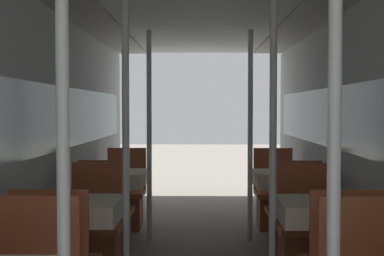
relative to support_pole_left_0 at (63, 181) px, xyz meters
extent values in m
cube|color=silver|center=(-0.74, 2.04, 0.00)|extent=(0.05, 8.35, 2.27)
cube|color=silver|center=(-0.73, 2.04, 0.21)|extent=(0.03, 7.69, 0.58)
cube|color=silver|center=(1.83, 2.04, 0.00)|extent=(0.05, 8.35, 2.27)
cube|color=silver|center=(1.82, 2.04, 0.21)|extent=(0.03, 7.69, 0.58)
cube|color=#B25633|center=(-0.35, 0.79, -0.44)|extent=(0.47, 0.04, 0.50)
cylinder|color=silver|center=(0.00, 0.00, 0.00)|extent=(0.05, 0.05, 2.27)
cylinder|color=#B7B7BC|center=(-0.35, 1.80, -0.77)|extent=(0.11, 0.11, 0.71)
cube|color=#93704C|center=(-0.35, 1.80, -0.40)|extent=(0.57, 0.57, 0.02)
cube|color=beige|center=(-0.35, 1.80, -0.47)|extent=(0.61, 0.61, 0.16)
cube|color=#B25633|center=(-0.35, 1.01, -0.44)|extent=(0.47, 0.04, 0.50)
cube|color=brown|center=(-0.35, 2.38, -0.94)|extent=(0.40, 0.40, 0.39)
cube|color=#B25633|center=(-0.35, 2.38, -0.72)|extent=(0.47, 0.47, 0.05)
cube|color=#B25633|center=(-0.35, 2.60, -0.44)|extent=(0.47, 0.04, 0.50)
cylinder|color=silver|center=(0.00, 1.80, 0.00)|extent=(0.05, 0.05, 2.27)
cylinder|color=#4C4C51|center=(-0.35, 3.61, -1.13)|extent=(0.28, 0.28, 0.01)
cylinder|color=#B7B7BC|center=(-0.35, 3.61, -0.77)|extent=(0.11, 0.11, 0.71)
cube|color=#93704C|center=(-0.35, 3.61, -0.40)|extent=(0.57, 0.57, 0.02)
cube|color=beige|center=(-0.35, 3.61, -0.47)|extent=(0.61, 0.61, 0.16)
cube|color=brown|center=(-0.35, 3.03, -0.94)|extent=(0.40, 0.40, 0.39)
cube|color=#B25633|center=(-0.35, 3.03, -0.72)|extent=(0.47, 0.47, 0.05)
cube|color=#B25633|center=(-0.35, 2.82, -0.44)|extent=(0.47, 0.04, 0.50)
cube|color=brown|center=(-0.35, 4.19, -0.94)|extent=(0.40, 0.40, 0.39)
cube|color=#B25633|center=(-0.35, 4.19, -0.72)|extent=(0.47, 0.47, 0.05)
cube|color=#B25633|center=(-0.35, 4.40, -0.44)|extent=(0.47, 0.04, 0.50)
cylinder|color=silver|center=(0.00, 3.61, 0.00)|extent=(0.05, 0.05, 2.27)
cube|color=#B25633|center=(1.44, 0.79, -0.44)|extent=(0.47, 0.04, 0.50)
cylinder|color=silver|center=(1.09, 0.00, 0.00)|extent=(0.05, 0.05, 2.27)
cylinder|color=#B7B7BC|center=(1.44, 1.80, -0.77)|extent=(0.11, 0.11, 0.71)
cube|color=#93704C|center=(1.44, 1.80, -0.40)|extent=(0.57, 0.57, 0.02)
cube|color=beige|center=(1.44, 1.80, -0.47)|extent=(0.61, 0.61, 0.16)
cube|color=#B25633|center=(1.44, 1.01, -0.44)|extent=(0.47, 0.04, 0.50)
cube|color=brown|center=(1.44, 2.38, -0.94)|extent=(0.40, 0.40, 0.39)
cube|color=#B25633|center=(1.44, 2.38, -0.72)|extent=(0.47, 0.47, 0.05)
cube|color=#B25633|center=(1.44, 2.60, -0.44)|extent=(0.47, 0.04, 0.50)
cylinder|color=silver|center=(1.09, 1.80, 0.00)|extent=(0.05, 0.05, 2.27)
cylinder|color=#4C4C51|center=(1.44, 3.61, -1.13)|extent=(0.28, 0.28, 0.01)
cylinder|color=#B7B7BC|center=(1.44, 3.61, -0.77)|extent=(0.11, 0.11, 0.71)
cube|color=#93704C|center=(1.44, 3.61, -0.40)|extent=(0.57, 0.57, 0.02)
cube|color=beige|center=(1.44, 3.61, -0.47)|extent=(0.61, 0.61, 0.16)
cube|color=brown|center=(1.44, 3.03, -0.94)|extent=(0.40, 0.40, 0.39)
cube|color=#B25633|center=(1.44, 3.03, -0.72)|extent=(0.47, 0.47, 0.05)
cube|color=#B25633|center=(1.44, 2.82, -0.44)|extent=(0.47, 0.04, 0.50)
cube|color=brown|center=(1.44, 4.19, -0.94)|extent=(0.40, 0.40, 0.39)
cube|color=#B25633|center=(1.44, 4.19, -0.72)|extent=(0.47, 0.47, 0.05)
cube|color=#B25633|center=(1.44, 4.40, -0.44)|extent=(0.47, 0.04, 0.50)
cylinder|color=silver|center=(1.09, 3.61, 0.00)|extent=(0.05, 0.05, 2.27)
camera|label=1|loc=(0.56, -2.14, 0.29)|focal=50.00mm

